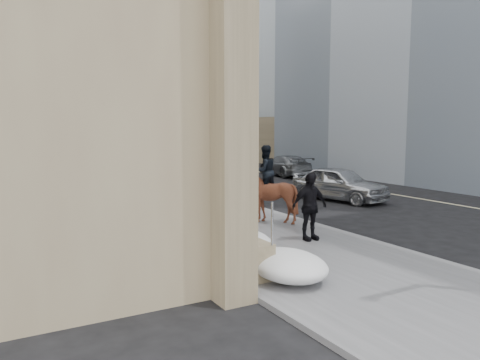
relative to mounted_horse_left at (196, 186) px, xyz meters
name	(u,v)px	position (x,y,z in m)	size (l,w,h in m)	color
ground	(287,253)	(0.46, -4.80, -1.27)	(140.00, 140.00, 0.00)	black
sidewalk	(158,199)	(0.46, 5.20, -1.21)	(5.00, 80.00, 0.12)	#535355
curb	(211,194)	(3.08, 5.20, -1.21)	(0.24, 80.00, 0.12)	slate
lane_line	(338,185)	(10.96, 5.20, -1.27)	(0.15, 70.00, 0.01)	#BFB78C
limestone_building	(4,24)	(-4.79, 15.17, 7.63)	(6.10, 44.00, 18.00)	#937E60
far_podium	(402,147)	(15.96, 5.20, 0.73)	(2.00, 80.00, 4.00)	#74664B
bg_building_mid	(61,47)	(4.46, 55.20, 12.73)	(30.00, 12.00, 28.00)	slate
streetlight_mid	(180,102)	(3.20, 9.20, 3.31)	(1.71, 0.24, 8.00)	#2D2D30
streetlight_far	(97,111)	(3.20, 29.20, 3.31)	(1.71, 0.24, 8.00)	#2D2D30
traffic_signal	(127,115)	(2.54, 17.20, 2.73)	(4.10, 0.22, 6.00)	#2D2D30
snow_bank	(140,198)	(-0.96, 3.31, -0.80)	(1.70, 18.10, 0.76)	silver
mounted_horse_left	(196,186)	(0.00, 0.00, 0.00)	(1.96, 2.86, 2.76)	#4C2817
mounted_horse_right	(267,191)	(1.79, -1.71, -0.11)	(1.50, 1.68, 2.57)	#492314
pedestrian	(309,206)	(1.55, -4.32, -0.19)	(1.12, 0.47, 1.92)	black
car_silver	(339,183)	(7.45, 1.14, -0.51)	(1.79, 4.45, 1.52)	#B3B6BB
car_grey	(285,166)	(11.11, 10.58, -0.59)	(1.91, 4.70, 1.36)	slate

